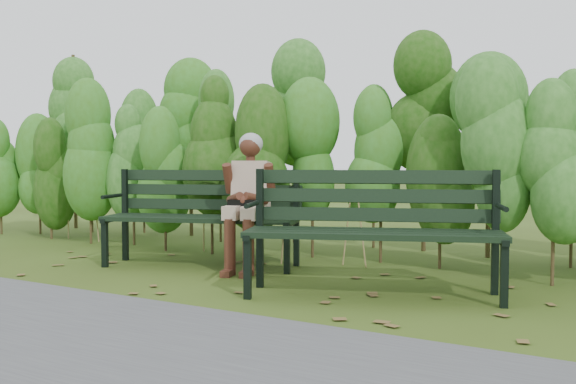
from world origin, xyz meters
The scene contains 7 objects.
ground centered at (0.00, 0.00, 0.00)m, with size 80.00×80.00×0.00m, color #364614.
footpath centered at (0.00, -2.20, 0.01)m, with size 60.00×2.50×0.01m, color #474749.
hedge_band centered at (0.00, 1.86, 1.26)m, with size 11.04×1.67×2.42m.
leaf_litter centered at (0.23, -0.22, 0.00)m, with size 5.37×2.10×0.01m.
bench_left centered at (-1.09, 0.58, 0.55)m, with size 1.95×1.18×0.93m.
bench_right centered at (0.89, 0.15, 0.56)m, with size 2.00×1.29×0.95m.
seated_woman centered at (-0.57, 0.56, 0.73)m, with size 0.55×0.77×1.28m.
Camera 1 is at (2.98, -4.54, 1.05)m, focal length 42.00 mm.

